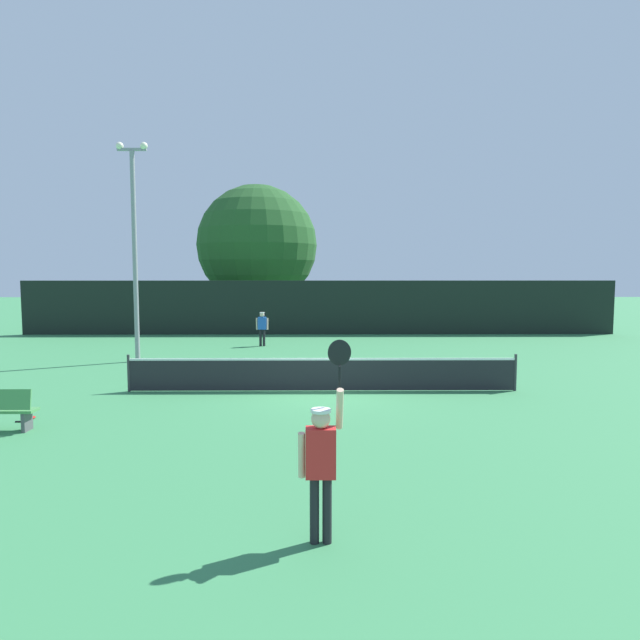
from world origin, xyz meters
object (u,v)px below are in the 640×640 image
(light_pole, at_px, (134,238))
(parked_car_mid, at_px, (352,312))
(player_receiving, at_px, (262,326))
(spare_racket, at_px, (28,418))
(tennis_ball, at_px, (346,378))
(player_serving, at_px, (322,454))
(large_tree, at_px, (257,245))
(parked_car_far, at_px, (454,310))
(parked_car_near, at_px, (273,312))

(light_pole, bearing_deg, parked_car_mid, 59.78)
(player_receiving, xyz_separation_m, spare_racket, (-4.27, -12.82, -0.94))
(tennis_ball, relative_size, spare_racket, 0.13)
(player_serving, relative_size, light_pole, 0.31)
(spare_racket, bearing_deg, large_tree, 82.70)
(tennis_ball, xyz_separation_m, parked_car_far, (8.60, 20.72, 0.74))
(player_serving, relative_size, spare_racket, 5.00)
(parked_car_far, bearing_deg, player_serving, -108.50)
(player_receiving, height_order, spare_racket, player_receiving)
(light_pole, xyz_separation_m, parked_car_near, (4.04, 15.86, -3.92))
(player_serving, bearing_deg, large_tree, 97.42)
(spare_racket, relative_size, large_tree, 0.06)
(player_serving, relative_size, parked_car_near, 0.60)
(tennis_ball, bearing_deg, parked_car_far, 67.45)
(tennis_ball, bearing_deg, player_receiving, 113.59)
(spare_racket, distance_m, light_pole, 9.63)
(parked_car_far, bearing_deg, large_tree, -172.15)
(player_receiving, bearing_deg, spare_racket, 71.57)
(large_tree, relative_size, parked_car_near, 2.09)
(player_serving, bearing_deg, parked_car_far, 73.22)
(tennis_ball, xyz_separation_m, light_pole, (-7.84, 3.54, 4.66))
(player_serving, bearing_deg, player_receiving, 97.68)
(large_tree, height_order, parked_car_mid, large_tree)
(large_tree, relative_size, parked_car_mid, 2.08)
(player_receiving, height_order, parked_car_near, parked_car_near)
(parked_car_mid, relative_size, parked_car_far, 1.02)
(tennis_ball, height_order, light_pole, light_pole)
(player_serving, height_order, tennis_ball, player_serving)
(spare_racket, height_order, parked_car_near, parked_car_near)
(large_tree, relative_size, parked_car_far, 2.12)
(spare_racket, bearing_deg, parked_car_near, 80.78)
(player_serving, bearing_deg, parked_car_near, 95.42)
(player_serving, xyz_separation_m, parked_car_mid, (2.35, 30.34, -0.38))
(parked_car_far, bearing_deg, tennis_ball, -114.27)
(light_pole, bearing_deg, spare_racket, -89.33)
(large_tree, distance_m, parked_car_mid, 7.63)
(player_receiving, bearing_deg, parked_car_near, -88.33)
(parked_car_near, bearing_deg, spare_racket, -95.84)
(player_serving, bearing_deg, parked_car_mid, 85.57)
(light_pole, distance_m, parked_car_near, 16.83)
(parked_car_near, distance_m, parked_car_mid, 5.23)
(tennis_ball, bearing_deg, parked_car_mid, 85.81)
(light_pole, bearing_deg, player_receiving, 45.22)
(large_tree, bearing_deg, player_receiving, -83.05)
(player_receiving, bearing_deg, light_pole, 45.22)
(tennis_ball, xyz_separation_m, spare_racket, (-7.74, -4.88, -0.01))
(player_serving, height_order, player_receiving, player_serving)
(tennis_ball, xyz_separation_m, parked_car_near, (-3.80, 19.39, 0.74))
(player_serving, distance_m, tennis_ball, 10.99)
(player_serving, distance_m, parked_car_far, 33.03)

